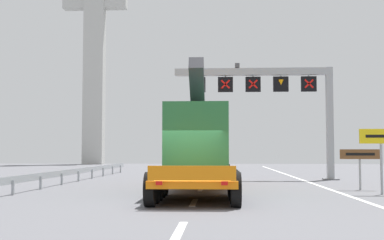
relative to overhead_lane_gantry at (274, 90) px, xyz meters
The scene contains 9 objects.
ground 16.43m from the overhead_lane_gantry, 107.25° to the right, with size 112.00×112.00×0.00m, color #5B5B60.
lane_markings 10.01m from the overhead_lane_gantry, 121.30° to the left, with size 0.20×58.30×0.01m.
edge_line_right 6.44m from the overhead_lane_gantry, 59.51° to the right, with size 0.20×63.00×0.01m, color silver.
overhead_lane_gantry is the anchor object (origin of this frame).
heavy_haul_truck_orange 10.30m from the overhead_lane_gantry, 116.73° to the right, with size 3.09×14.08×5.30m.
exit_sign_yellow 11.90m from the overhead_lane_gantry, 73.93° to the right, with size 1.77×0.15×2.67m.
tourist_info_sign_brown 9.89m from the overhead_lane_gantry, 70.87° to the right, with size 1.81×0.15×1.85m.
guardrail_left 13.02m from the overhead_lane_gantry, 168.19° to the right, with size 0.13×28.59×0.76m.
bridge_pylon_distant 45.70m from the overhead_lane_gantry, 118.70° to the left, with size 9.00×2.00×36.48m.
Camera 1 is at (1.17, -17.44, 1.74)m, focal length 47.98 mm.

